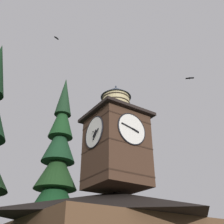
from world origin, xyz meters
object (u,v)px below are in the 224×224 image
flying_bird_high (56,38)px  flying_bird_low (190,78)px  clock_tower (116,141)px  pine_tree_behind (56,183)px  moon (107,180)px

flying_bird_high → flying_bird_low: flying_bird_high is taller
clock_tower → flying_bird_high: flying_bird_high is taller
flying_bird_high → pine_tree_behind: bearing=-128.4°
pine_tree_behind → flying_bird_high: (2.85, 3.59, 12.57)m
moon → flying_bird_low: bearing=70.7°
pine_tree_behind → flying_bird_low: size_ratio=27.85×
pine_tree_behind → flying_bird_high: bearing=51.6°
clock_tower → flying_bird_low: bearing=149.6°
clock_tower → pine_tree_behind: size_ratio=0.48×
clock_tower → pine_tree_behind: bearing=-70.9°
moon → flying_bird_high: size_ratio=3.61×
clock_tower → moon: bearing=-121.5°
clock_tower → flying_bird_high: bearing=-27.6°
moon → flying_bird_low: (10.64, 30.31, 1.29)m
clock_tower → flying_bird_high: (5.00, -2.62, 10.30)m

